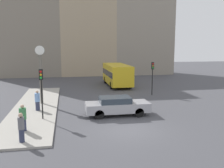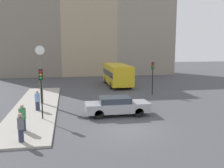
{
  "view_description": "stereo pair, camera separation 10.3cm",
  "coord_description": "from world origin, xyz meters",
  "px_view_note": "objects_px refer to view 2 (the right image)",
  "views": [
    {
      "loc": [
        -3.75,
        -14.53,
        5.24
      ],
      "look_at": [
        0.12,
        6.32,
        1.94
      ],
      "focal_mm": 40.0,
      "sensor_mm": 36.0,
      "label": 1
    },
    {
      "loc": [
        -3.65,
        -14.55,
        5.24
      ],
      "look_at": [
        0.12,
        6.32,
        1.94
      ],
      "focal_mm": 40.0,
      "sensor_mm": 36.0,
      "label": 2
    }
  ],
  "objects_px": {
    "traffic_light_near": "(41,83)",
    "pedestrian_blue_stripe": "(37,101)",
    "street_clock": "(41,73)",
    "bus_distant": "(117,74)",
    "traffic_light_far": "(153,71)",
    "sedan_car": "(117,106)",
    "pedestrian_grey_jacket": "(21,127)",
    "pedestrian_green_hoodie": "(22,118)"
  },
  "relations": [
    {
      "from": "sedan_car",
      "to": "traffic_light_near",
      "type": "bearing_deg",
      "value": -175.71
    },
    {
      "from": "bus_distant",
      "to": "street_clock",
      "type": "distance_m",
      "value": 12.71
    },
    {
      "from": "pedestrian_green_hoodie",
      "to": "pedestrian_blue_stripe",
      "type": "distance_m",
      "value": 4.81
    },
    {
      "from": "sedan_car",
      "to": "traffic_light_near",
      "type": "distance_m",
      "value": 5.74
    },
    {
      "from": "traffic_light_near",
      "to": "pedestrian_blue_stripe",
      "type": "xyz_separation_m",
      "value": [
        -0.59,
        2.47,
        -1.74
      ]
    },
    {
      "from": "sedan_car",
      "to": "bus_distant",
      "type": "bearing_deg",
      "value": 78.36
    },
    {
      "from": "pedestrian_green_hoodie",
      "to": "sedan_car",
      "type": "bearing_deg",
      "value": 23.36
    },
    {
      "from": "sedan_car",
      "to": "traffic_light_near",
      "type": "xyz_separation_m",
      "value": [
        -5.39,
        -0.4,
        1.92
      ]
    },
    {
      "from": "street_clock",
      "to": "bus_distant",
      "type": "bearing_deg",
      "value": 46.53
    },
    {
      "from": "traffic_light_near",
      "to": "pedestrian_blue_stripe",
      "type": "relative_size",
      "value": 2.19
    },
    {
      "from": "traffic_light_far",
      "to": "pedestrian_green_hoodie",
      "type": "relative_size",
      "value": 2.16
    },
    {
      "from": "traffic_light_near",
      "to": "pedestrian_blue_stripe",
      "type": "bearing_deg",
      "value": 103.5
    },
    {
      "from": "pedestrian_grey_jacket",
      "to": "pedestrian_green_hoodie",
      "type": "height_order",
      "value": "pedestrian_green_hoodie"
    },
    {
      "from": "sedan_car",
      "to": "traffic_light_near",
      "type": "height_order",
      "value": "traffic_light_near"
    },
    {
      "from": "sedan_car",
      "to": "pedestrian_blue_stripe",
      "type": "relative_size",
      "value": 2.98
    },
    {
      "from": "traffic_light_near",
      "to": "pedestrian_grey_jacket",
      "type": "xyz_separation_m",
      "value": [
        -0.72,
        -4.18,
        -1.72
      ]
    },
    {
      "from": "traffic_light_far",
      "to": "pedestrian_blue_stripe",
      "type": "relative_size",
      "value": 2.18
    },
    {
      "from": "sedan_car",
      "to": "pedestrian_grey_jacket",
      "type": "height_order",
      "value": "pedestrian_grey_jacket"
    },
    {
      "from": "pedestrian_grey_jacket",
      "to": "pedestrian_blue_stripe",
      "type": "height_order",
      "value": "pedestrian_blue_stripe"
    },
    {
      "from": "street_clock",
      "to": "sedan_car",
      "type": "bearing_deg",
      "value": -37.42
    },
    {
      "from": "bus_distant",
      "to": "pedestrian_green_hoodie",
      "type": "xyz_separation_m",
      "value": [
        -9.15,
        -16.42,
        -0.65
      ]
    },
    {
      "from": "bus_distant",
      "to": "pedestrian_grey_jacket",
      "type": "xyz_separation_m",
      "value": [
        -8.94,
        -18.27,
        -0.64
      ]
    },
    {
      "from": "sedan_car",
      "to": "pedestrian_grey_jacket",
      "type": "distance_m",
      "value": 7.65
    },
    {
      "from": "pedestrian_grey_jacket",
      "to": "bus_distant",
      "type": "bearing_deg",
      "value": 63.92
    },
    {
      "from": "pedestrian_grey_jacket",
      "to": "pedestrian_green_hoodie",
      "type": "distance_m",
      "value": 1.86
    },
    {
      "from": "traffic_light_near",
      "to": "pedestrian_blue_stripe",
      "type": "distance_m",
      "value": 3.08
    },
    {
      "from": "pedestrian_grey_jacket",
      "to": "pedestrian_green_hoodie",
      "type": "relative_size",
      "value": 0.99
    },
    {
      "from": "bus_distant",
      "to": "traffic_light_near",
      "type": "relative_size",
      "value": 2.17
    },
    {
      "from": "bus_distant",
      "to": "pedestrian_grey_jacket",
      "type": "distance_m",
      "value": 20.35
    },
    {
      "from": "traffic_light_near",
      "to": "pedestrian_grey_jacket",
      "type": "bearing_deg",
      "value": -99.85
    },
    {
      "from": "bus_distant",
      "to": "traffic_light_far",
      "type": "distance_m",
      "value": 7.2
    },
    {
      "from": "traffic_light_far",
      "to": "street_clock",
      "type": "xyz_separation_m",
      "value": [
        -11.14,
        -2.47,
        0.31
      ]
    },
    {
      "from": "traffic_light_near",
      "to": "street_clock",
      "type": "xyz_separation_m",
      "value": [
        -0.49,
        4.91,
        0.17
      ]
    },
    {
      "from": "traffic_light_near",
      "to": "street_clock",
      "type": "distance_m",
      "value": 4.93
    },
    {
      "from": "traffic_light_far",
      "to": "pedestrian_blue_stripe",
      "type": "bearing_deg",
      "value": -156.4
    },
    {
      "from": "traffic_light_near",
      "to": "street_clock",
      "type": "height_order",
      "value": "street_clock"
    },
    {
      "from": "bus_distant",
      "to": "traffic_light_far",
      "type": "relative_size",
      "value": 2.18
    },
    {
      "from": "street_clock",
      "to": "pedestrian_grey_jacket",
      "type": "relative_size",
      "value": 3.21
    },
    {
      "from": "traffic_light_far",
      "to": "street_clock",
      "type": "height_order",
      "value": "street_clock"
    },
    {
      "from": "sedan_car",
      "to": "pedestrian_blue_stripe",
      "type": "distance_m",
      "value": 6.34
    },
    {
      "from": "sedan_car",
      "to": "pedestrian_blue_stripe",
      "type": "height_order",
      "value": "pedestrian_blue_stripe"
    },
    {
      "from": "sedan_car",
      "to": "pedestrian_grey_jacket",
      "type": "bearing_deg",
      "value": -143.19
    }
  ]
}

